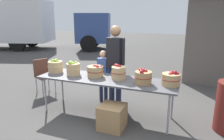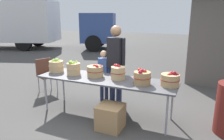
{
  "view_description": "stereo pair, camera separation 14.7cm",
  "coord_description": "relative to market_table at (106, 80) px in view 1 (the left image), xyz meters",
  "views": [
    {
      "loc": [
        1.54,
        -3.6,
        1.93
      ],
      "look_at": [
        0.0,
        0.3,
        0.85
      ],
      "focal_mm": 34.08,
      "sensor_mm": 36.0,
      "label": 1
    },
    {
      "loc": [
        1.67,
        -3.54,
        1.93
      ],
      "look_at": [
        0.0,
        0.3,
        0.85
      ],
      "focal_mm": 34.08,
      "sensor_mm": 36.0,
      "label": 2
    }
  ],
  "objects": [
    {
      "name": "ground_plane",
      "position": [
        0.0,
        0.0,
        -0.71
      ],
      "size": [
        40.0,
        40.0,
        0.0
      ],
      "primitive_type": "plane",
      "color": "#474442"
    },
    {
      "name": "market_table",
      "position": [
        0.0,
        0.0,
        0.0
      ],
      "size": [
        2.7,
        0.76,
        0.75
      ],
      "color": "#4C4C51",
      "rests_on": "ground"
    },
    {
      "name": "apple_basket_green_0",
      "position": [
        -1.2,
        0.05,
        0.17
      ],
      "size": [
        0.32,
        0.32,
        0.29
      ],
      "color": "tan",
      "rests_on": "market_table"
    },
    {
      "name": "apple_basket_green_1",
      "position": [
        -0.73,
        -0.0,
        0.17
      ],
      "size": [
        0.29,
        0.29,
        0.3
      ],
      "color": "tan",
      "rests_on": "market_table"
    },
    {
      "name": "apple_basket_red_0",
      "position": [
        -0.26,
        0.06,
        0.15
      ],
      "size": [
        0.34,
        0.34,
        0.25
      ],
      "color": "tan",
      "rests_on": "market_table"
    },
    {
      "name": "apple_basket_red_1",
      "position": [
        0.23,
        0.06,
        0.17
      ],
      "size": [
        0.29,
        0.29,
        0.29
      ],
      "color": "tan",
      "rests_on": "market_table"
    },
    {
      "name": "apple_basket_red_2",
      "position": [
        0.73,
        -0.04,
        0.16
      ],
      "size": [
        0.32,
        0.32,
        0.27
      ],
      "color": "#A87F51",
      "rests_on": "market_table"
    },
    {
      "name": "apple_basket_red_3",
      "position": [
        1.2,
        0.05,
        0.15
      ],
      "size": [
        0.33,
        0.33,
        0.26
      ],
      "color": "tan",
      "rests_on": "market_table"
    },
    {
      "name": "vendor_adult",
      "position": [
        -0.05,
        0.61,
        0.3
      ],
      "size": [
        0.45,
        0.28,
        1.73
      ],
      "rotation": [
        0.0,
        0.0,
        2.97
      ],
      "color": "#262D4C",
      "rests_on": "ground"
    },
    {
      "name": "child_customer",
      "position": [
        -0.33,
        0.61,
        -0.02
      ],
      "size": [
        0.31,
        0.17,
        1.18
      ],
      "rotation": [
        0.0,
        0.0,
        3.07
      ],
      "color": "#262D4C",
      "rests_on": "ground"
    },
    {
      "name": "box_truck",
      "position": [
        -7.4,
        6.39,
        0.77
      ],
      "size": [
        7.98,
        4.5,
        2.75
      ],
      "rotation": [
        0.0,
        0.0,
        0.33
      ],
      "color": "white",
      "rests_on": "ground"
    },
    {
      "name": "folding_chair",
      "position": [
        -1.97,
        0.58,
        -0.21
      ],
      "size": [
        0.53,
        0.53,
        0.86
      ],
      "rotation": [
        0.0,
        0.0,
        1.15
      ],
      "color": "brown",
      "rests_on": "ground"
    },
    {
      "name": "produce_crate",
      "position": [
        0.3,
        -0.45,
        -0.5
      ],
      "size": [
        0.43,
        0.43,
        0.43
      ],
      "primitive_type": "cube",
      "color": "#A87F51",
      "rests_on": "ground"
    }
  ]
}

